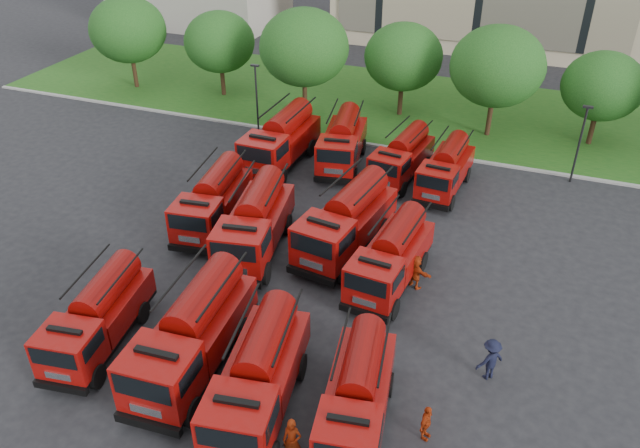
# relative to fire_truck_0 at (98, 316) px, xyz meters

# --- Properties ---
(ground) EXTENTS (140.00, 140.00, 0.00)m
(ground) POSITION_rel_fire_truck_0_xyz_m (6.59, 5.63, -1.50)
(ground) COLOR black
(ground) RESTS_ON ground
(lawn) EXTENTS (70.00, 16.00, 0.12)m
(lawn) POSITION_rel_fire_truck_0_xyz_m (6.59, 31.63, -1.44)
(lawn) COLOR #164A13
(lawn) RESTS_ON ground
(curb) EXTENTS (70.00, 0.30, 0.14)m
(curb) POSITION_rel_fire_truck_0_xyz_m (6.59, 23.53, -1.43)
(curb) COLOR gray
(curb) RESTS_ON ground
(tree_0) EXTENTS (6.30, 6.30, 7.70)m
(tree_0) POSITION_rel_fire_truck_0_xyz_m (-17.41, 27.63, 3.52)
(tree_0) COLOR #382314
(tree_0) RESTS_ON ground
(tree_1) EXTENTS (5.71, 5.71, 6.98)m
(tree_1) POSITION_rel_fire_truck_0_xyz_m (-9.41, 28.63, 3.05)
(tree_1) COLOR #382314
(tree_1) RESTS_ON ground
(tree_2) EXTENTS (6.72, 6.72, 8.22)m
(tree_2) POSITION_rel_fire_truck_0_xyz_m (-1.41, 27.13, 3.86)
(tree_2) COLOR #382314
(tree_2) RESTS_ON ground
(tree_3) EXTENTS (5.88, 5.88, 7.19)m
(tree_3) POSITION_rel_fire_truck_0_xyz_m (5.59, 29.63, 3.19)
(tree_3) COLOR #382314
(tree_3) RESTS_ON ground
(tree_4) EXTENTS (6.55, 6.55, 8.01)m
(tree_4) POSITION_rel_fire_truck_0_xyz_m (12.59, 28.13, 3.72)
(tree_4) COLOR #382314
(tree_4) RESTS_ON ground
(tree_5) EXTENTS (5.46, 5.46, 6.68)m
(tree_5) POSITION_rel_fire_truck_0_xyz_m (19.59, 29.13, 2.85)
(tree_5) COLOR #382314
(tree_5) RESTS_ON ground
(lamp_post_0) EXTENTS (0.60, 0.25, 5.11)m
(lamp_post_0) POSITION_rel_fire_truck_0_xyz_m (-3.41, 22.83, 1.40)
(lamp_post_0) COLOR black
(lamp_post_0) RESTS_ON ground
(lamp_post_1) EXTENTS (0.60, 0.25, 5.11)m
(lamp_post_1) POSITION_rel_fire_truck_0_xyz_m (18.59, 22.83, 1.40)
(lamp_post_1) COLOR black
(lamp_post_1) RESTS_ON ground
(fire_truck_0) EXTENTS (3.16, 6.79, 2.97)m
(fire_truck_0) POSITION_rel_fire_truck_0_xyz_m (0.00, 0.00, 0.00)
(fire_truck_0) COLOR black
(fire_truck_0) RESTS_ON ground
(fire_truck_1) EXTENTS (3.20, 7.83, 3.50)m
(fire_truck_1) POSITION_rel_fire_truck_0_xyz_m (4.51, 0.21, 0.26)
(fire_truck_1) COLOR black
(fire_truck_1) RESTS_ON ground
(fire_truck_2) EXTENTS (3.52, 7.44, 3.26)m
(fire_truck_2) POSITION_rel_fire_truck_0_xyz_m (7.96, -0.83, 0.14)
(fire_truck_2) COLOR black
(fire_truck_2) RESTS_ON ground
(fire_truck_3) EXTENTS (3.16, 6.68, 2.92)m
(fire_truck_3) POSITION_rel_fire_truck_0_xyz_m (11.66, -0.23, -0.03)
(fire_truck_3) COLOR black
(fire_truck_3) RESTS_ON ground
(fire_truck_4) EXTENTS (3.28, 7.22, 3.17)m
(fire_truck_4) POSITION_rel_fire_truck_0_xyz_m (-0.12, 10.26, 0.10)
(fire_truck_4) COLOR black
(fire_truck_4) RESTS_ON ground
(fire_truck_5) EXTENTS (3.82, 7.82, 3.41)m
(fire_truck_5) POSITION_rel_fire_truck_0_xyz_m (3.17, 8.81, 0.22)
(fire_truck_5) COLOR black
(fire_truck_5) RESTS_ON ground
(fire_truck_6) EXTENTS (3.71, 7.93, 3.47)m
(fire_truck_6) POSITION_rel_fire_truck_0_xyz_m (7.59, 10.62, 0.25)
(fire_truck_6) COLOR black
(fire_truck_6) RESTS_ON ground
(fire_truck_7) EXTENTS (2.98, 6.96, 3.08)m
(fire_truck_7) POSITION_rel_fire_truck_0_xyz_m (10.55, 8.56, 0.05)
(fire_truck_7) COLOR black
(fire_truck_7) RESTS_ON ground
(fire_truck_8) EXTENTS (3.00, 7.80, 3.52)m
(fire_truck_8) POSITION_rel_fire_truck_0_xyz_m (0.36, 18.54, 0.27)
(fire_truck_8) COLOR black
(fire_truck_8) RESTS_ON ground
(fire_truck_9) EXTENTS (3.61, 7.39, 3.22)m
(fire_truck_9) POSITION_rel_fire_truck_0_xyz_m (4.12, 20.04, 0.12)
(fire_truck_9) COLOR black
(fire_truck_9) RESTS_ON ground
(fire_truck_10) EXTENTS (3.06, 6.63, 2.91)m
(fire_truck_10) POSITION_rel_fire_truck_0_xyz_m (8.28, 19.62, -0.03)
(fire_truck_10) COLOR black
(fire_truck_10) RESTS_ON ground
(fire_truck_11) EXTENTS (2.70, 6.50, 2.89)m
(fire_truck_11) POSITION_rel_fire_truck_0_xyz_m (11.21, 18.95, -0.04)
(fire_truck_11) COLOR black
(fire_truck_11) RESTS_ON ground
(firefighter_2) EXTENTS (0.71, 1.02, 1.58)m
(firefighter_2) POSITION_rel_fire_truck_0_xyz_m (14.26, -0.06, -1.50)
(firefighter_2) COLOR #9B2B0B
(firefighter_2) RESTS_ON ground
(firefighter_3) EXTENTS (1.35, 1.35, 1.95)m
(firefighter_3) POSITION_rel_fire_truck_0_xyz_m (16.00, 3.84, -1.50)
(firefighter_3) COLOR black
(firefighter_3) RESTS_ON ground
(firefighter_4) EXTENTS (0.90, 0.80, 1.54)m
(firefighter_4) POSITION_rel_fire_truck_0_xyz_m (4.66, 2.43, -1.50)
(firefighter_4) COLOR #9B2B0B
(firefighter_4) RESTS_ON ground
(firefighter_5) EXTENTS (1.79, 1.46, 1.78)m
(firefighter_5) POSITION_rel_fire_truck_0_xyz_m (11.80, 8.67, -1.50)
(firefighter_5) COLOR #9B2B0B
(firefighter_5) RESTS_ON ground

